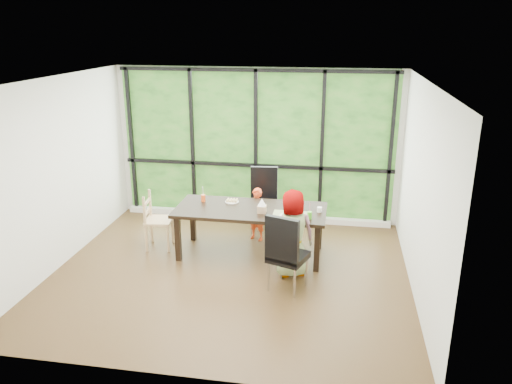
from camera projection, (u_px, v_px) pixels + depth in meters
ground at (230, 273)px, 7.14m from camera, size 5.00×5.00×0.00m
back_wall at (256, 145)px, 8.82m from camera, size 5.00×0.00×5.00m
foliage_backdrop at (256, 146)px, 8.80m from camera, size 4.80×0.02×2.65m
window_mullions at (256, 146)px, 8.76m from camera, size 4.80×0.06×2.65m
window_sill at (255, 216)px, 9.14m from camera, size 4.80×0.12×0.10m
dining_table at (251, 232)px, 7.62m from camera, size 2.27×1.01×0.75m
chair_window_leather at (264, 200)px, 8.48m from camera, size 0.50×0.50×1.08m
chair_interior_leather at (288, 251)px, 6.57m from camera, size 0.59×0.59×1.08m
chair_end_beech at (159, 220)px, 7.85m from camera, size 0.45×0.47×0.90m
child_toddler at (257, 214)px, 8.15m from camera, size 0.37×0.31×0.88m
child_older at (291, 233)px, 6.92m from camera, size 0.71×0.58×1.25m
placemat at (290, 215)px, 7.23m from camera, size 0.51×0.37×0.01m
plate_far at (232, 202)px, 7.77m from camera, size 0.21×0.21×0.01m
plate_near at (288, 216)px, 7.20m from camera, size 0.24×0.24×0.01m
orange_cup at (203, 198)px, 7.79m from camera, size 0.07×0.07×0.11m
green_cup at (310, 215)px, 7.09m from camera, size 0.07×0.07×0.11m
white_mug at (319, 210)px, 7.35m from camera, size 0.07×0.07×0.07m
tissue_box at (262, 209)px, 7.32m from camera, size 0.12×0.12×0.11m
crepe_rolls_far at (232, 200)px, 7.76m from camera, size 0.20×0.12×0.04m
crepe_rolls_near at (288, 214)px, 7.19m from camera, size 0.05×0.12×0.04m
straw_white at (203, 192)px, 7.76m from camera, size 0.01×0.04×0.20m
straw_pink at (310, 209)px, 7.06m from camera, size 0.01×0.04×0.20m
tissue at (262, 202)px, 7.29m from camera, size 0.12×0.12×0.11m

